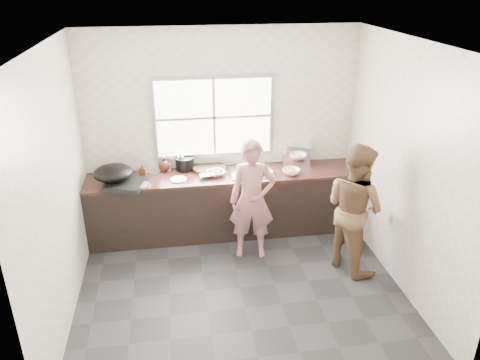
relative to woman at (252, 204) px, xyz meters
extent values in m
cube|color=#29292B|center=(-0.25, -0.68, -0.71)|extent=(3.60, 3.20, 0.01)
cube|color=silver|center=(-0.25, -0.68, 2.00)|extent=(3.60, 3.20, 0.01)
cube|color=beige|center=(-0.25, 0.92, 0.64)|extent=(3.60, 0.01, 2.70)
cube|color=silver|center=(-2.06, -0.68, 0.64)|extent=(0.01, 3.20, 2.70)
cube|color=silver|center=(1.55, -0.68, 0.64)|extent=(0.01, 3.20, 2.70)
cube|color=silver|center=(-0.25, -2.29, 0.64)|extent=(3.60, 0.01, 2.70)
cube|color=black|center=(-0.25, 0.61, -0.30)|extent=(3.60, 0.62, 0.82)
cube|color=#341A15|center=(-0.25, 0.61, 0.13)|extent=(3.60, 0.64, 0.04)
cube|color=silver|center=(0.10, 0.61, 0.16)|extent=(0.55, 0.45, 0.02)
cylinder|color=silver|center=(0.10, 0.81, 0.30)|extent=(0.02, 0.02, 0.30)
cube|color=#9EA0A5|center=(-0.35, 0.91, 0.84)|extent=(1.60, 0.05, 1.10)
cube|color=white|center=(-0.35, 0.88, 0.84)|extent=(1.50, 0.01, 1.00)
imported|color=#B16A6B|center=(0.00, 0.00, 0.00)|extent=(0.56, 0.41, 1.42)
imported|color=brown|center=(1.13, -0.43, 0.08)|extent=(0.86, 0.94, 1.57)
cylinder|color=#342714|center=(-0.44, 0.78, 0.17)|extent=(0.59, 0.59, 0.04)
cube|color=silver|center=(-0.50, 0.52, 0.19)|extent=(0.21, 0.13, 0.01)
imported|color=white|center=(-0.37, 0.59, 0.18)|extent=(0.31, 0.31, 0.06)
imported|color=white|center=(0.60, 0.47, 0.18)|extent=(0.21, 0.21, 0.06)
imported|color=white|center=(0.29, 0.52, 0.18)|extent=(0.22, 0.22, 0.06)
cylinder|color=black|center=(-0.77, 0.84, 0.24)|extent=(0.25, 0.25, 0.17)
cylinder|color=white|center=(-0.87, 0.51, 0.16)|extent=(0.21, 0.21, 0.02)
imported|color=#44872C|center=(-0.82, 0.84, 0.28)|extent=(0.11, 0.11, 0.27)
imported|color=#4C3213|center=(-1.31, 0.68, 0.24)|extent=(0.09, 0.10, 0.17)
imported|color=#3D160F|center=(-1.04, 0.84, 0.24)|extent=(0.14, 0.14, 0.18)
cylinder|color=silver|center=(-0.99, 0.84, 0.20)|extent=(0.09, 0.09, 0.10)
cube|color=black|center=(-1.52, 0.40, 0.18)|extent=(0.55, 0.55, 0.07)
ellipsoid|color=black|center=(-1.67, 0.51, 0.30)|extent=(0.52, 0.52, 0.18)
cube|color=white|center=(0.79, 0.84, 0.29)|extent=(0.44, 0.39, 0.28)
cylinder|color=#B7BBBF|center=(-1.33, 0.42, 0.16)|extent=(0.27, 0.27, 0.01)
cylinder|color=silver|center=(-1.14, 0.84, 0.16)|extent=(0.31, 0.31, 0.01)
camera|label=1|loc=(-0.93, -4.99, 2.59)|focal=35.00mm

